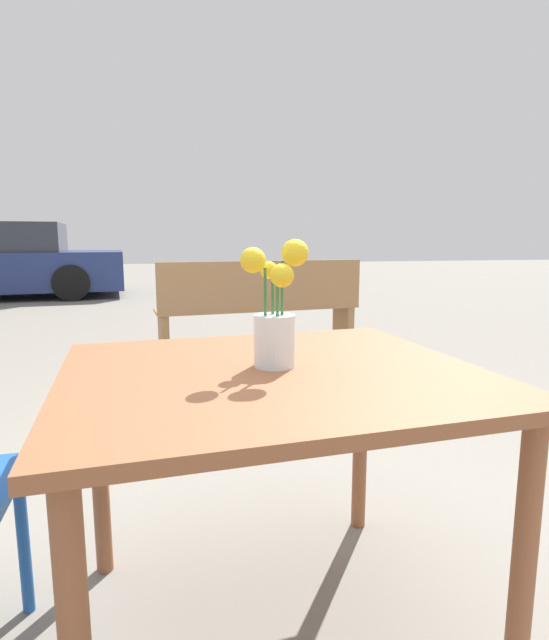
# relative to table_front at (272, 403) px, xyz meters

# --- Properties ---
(ground_plane) EXTENTS (40.00, 40.00, 0.00)m
(ground_plane) POSITION_rel_table_front_xyz_m (0.00, -0.00, -0.63)
(ground_plane) COLOR gray
(table_front) EXTENTS (1.06, 0.96, 0.72)m
(table_front) POSITION_rel_table_front_xyz_m (0.00, 0.00, 0.00)
(table_front) COLOR brown
(table_front) RESTS_ON ground_plane
(flower_vase) EXTENTS (0.17, 0.14, 0.31)m
(flower_vase) POSITION_rel_table_front_xyz_m (0.01, 0.02, 0.20)
(flower_vase) COLOR silver
(flower_vase) RESTS_ON table_front
(bench_near) EXTENTS (1.76, 0.55, 0.85)m
(bench_near) POSITION_rel_table_front_xyz_m (0.52, 2.95, -0.16)
(bench_near) COLOR #9E7047
(bench_near) RESTS_ON ground_plane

